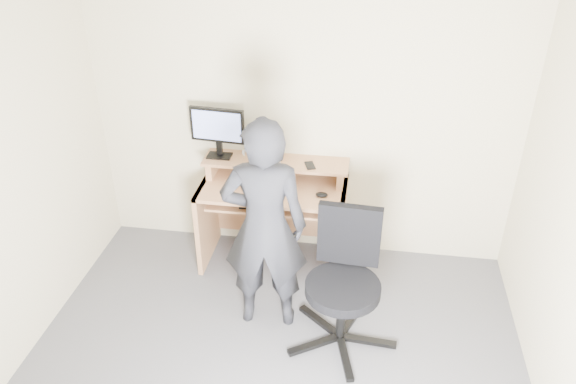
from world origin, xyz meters
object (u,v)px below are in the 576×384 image
(monitor, at_px, (217,128))
(person, at_px, (264,227))
(desk, at_px, (275,203))
(office_chair, at_px, (345,276))

(monitor, distance_m, person, 1.07)
(desk, height_order, monitor, monitor)
(monitor, xyz_separation_m, person, (0.54, -0.86, -0.34))
(office_chair, height_order, person, person)
(office_chair, bearing_deg, desk, 130.16)
(office_chair, bearing_deg, monitor, 143.63)
(monitor, relative_size, person, 0.27)
(office_chair, relative_size, person, 0.60)
(office_chair, bearing_deg, person, 174.75)
(office_chair, xyz_separation_m, person, (-0.58, 0.09, 0.29))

